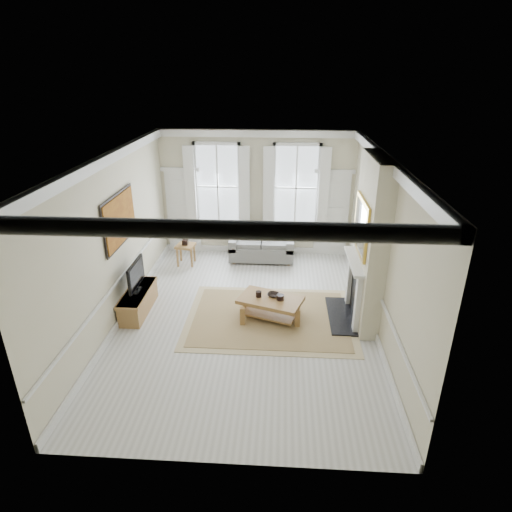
# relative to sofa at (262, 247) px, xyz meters

# --- Properties ---
(floor) EXTENTS (7.20, 7.20, 0.00)m
(floor) POSITION_rel_sofa_xyz_m (-0.17, -3.11, -0.35)
(floor) COLOR #B7B5AD
(floor) RESTS_ON ground
(ceiling) EXTENTS (7.20, 7.20, 0.00)m
(ceiling) POSITION_rel_sofa_xyz_m (-0.17, -3.11, 3.05)
(ceiling) COLOR white
(ceiling) RESTS_ON back_wall
(back_wall) EXTENTS (5.20, 0.00, 5.20)m
(back_wall) POSITION_rel_sofa_xyz_m (-0.17, 0.49, 1.35)
(back_wall) COLOR beige
(back_wall) RESTS_ON floor
(left_wall) EXTENTS (0.00, 7.20, 7.20)m
(left_wall) POSITION_rel_sofa_xyz_m (-2.77, -3.11, 1.35)
(left_wall) COLOR beige
(left_wall) RESTS_ON floor
(right_wall) EXTENTS (0.00, 7.20, 7.20)m
(right_wall) POSITION_rel_sofa_xyz_m (2.43, -3.11, 1.35)
(right_wall) COLOR beige
(right_wall) RESTS_ON floor
(window_left) EXTENTS (1.26, 0.20, 2.20)m
(window_left) POSITION_rel_sofa_xyz_m (-1.22, 0.44, 1.55)
(window_left) COLOR #B2BCC6
(window_left) RESTS_ON back_wall
(window_right) EXTENTS (1.26, 0.20, 2.20)m
(window_right) POSITION_rel_sofa_xyz_m (0.88, 0.44, 1.55)
(window_right) COLOR #B2BCC6
(window_right) RESTS_ON back_wall
(door_left) EXTENTS (0.90, 0.08, 2.30)m
(door_left) POSITION_rel_sofa_xyz_m (-2.22, 0.45, 0.80)
(door_left) COLOR silver
(door_left) RESTS_ON floor
(door_right) EXTENTS (0.90, 0.08, 2.30)m
(door_right) POSITION_rel_sofa_xyz_m (1.88, 0.45, 0.80)
(door_right) COLOR silver
(door_right) RESTS_ON floor
(painting) EXTENTS (0.05, 1.66, 1.06)m
(painting) POSITION_rel_sofa_xyz_m (-2.73, -2.81, 1.70)
(painting) COLOR #A6671C
(painting) RESTS_ON left_wall
(chimney_breast) EXTENTS (0.35, 1.70, 3.38)m
(chimney_breast) POSITION_rel_sofa_xyz_m (2.26, -2.91, 1.35)
(chimney_breast) COLOR beige
(chimney_breast) RESTS_ON floor
(hearth) EXTENTS (0.55, 1.50, 0.05)m
(hearth) POSITION_rel_sofa_xyz_m (1.83, -2.91, -0.33)
(hearth) COLOR black
(hearth) RESTS_ON floor
(fireplace) EXTENTS (0.21, 1.45, 1.33)m
(fireplace) POSITION_rel_sofa_xyz_m (2.03, -2.91, 0.38)
(fireplace) COLOR silver
(fireplace) RESTS_ON floor
(mirror) EXTENTS (0.06, 1.26, 1.06)m
(mirror) POSITION_rel_sofa_xyz_m (2.04, -2.91, 1.70)
(mirror) COLOR gold
(mirror) RESTS_ON chimney_breast
(sofa) EXTENTS (1.72, 0.84, 0.83)m
(sofa) POSITION_rel_sofa_xyz_m (0.00, 0.00, 0.00)
(sofa) COLOR slate
(sofa) RESTS_ON floor
(side_table) EXTENTS (0.52, 0.52, 0.55)m
(side_table) POSITION_rel_sofa_xyz_m (-2.00, -0.47, 0.09)
(side_table) COLOR brown
(side_table) RESTS_ON floor
(rug) EXTENTS (3.50, 2.60, 0.02)m
(rug) POSITION_rel_sofa_xyz_m (0.33, -3.05, -0.34)
(rug) COLOR #9A814F
(rug) RESTS_ON floor
(coffee_table) EXTENTS (1.45, 1.12, 0.48)m
(coffee_table) POSITION_rel_sofa_xyz_m (0.33, -3.05, 0.05)
(coffee_table) COLOR brown
(coffee_table) RESTS_ON rug
(ceramic_pot_a) EXTENTS (0.12, 0.12, 0.12)m
(ceramic_pot_a) POSITION_rel_sofa_xyz_m (0.08, -3.00, 0.19)
(ceramic_pot_a) COLOR black
(ceramic_pot_a) RESTS_ON coffee_table
(ceramic_pot_b) EXTENTS (0.15, 0.15, 0.11)m
(ceramic_pot_b) POSITION_rel_sofa_xyz_m (0.53, -3.10, 0.18)
(ceramic_pot_b) COLOR black
(ceramic_pot_b) RESTS_ON coffee_table
(bowl) EXTENTS (0.29, 0.29, 0.06)m
(bowl) POSITION_rel_sofa_xyz_m (0.38, -2.95, 0.16)
(bowl) COLOR black
(bowl) RESTS_ON coffee_table
(tv_stand) EXTENTS (0.44, 1.38, 0.49)m
(tv_stand) POSITION_rel_sofa_xyz_m (-2.51, -2.95, -0.10)
(tv_stand) COLOR brown
(tv_stand) RESTS_ON floor
(tv) EXTENTS (0.08, 0.90, 0.68)m
(tv) POSITION_rel_sofa_xyz_m (-2.48, -2.95, 0.54)
(tv) COLOR black
(tv) RESTS_ON tv_stand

